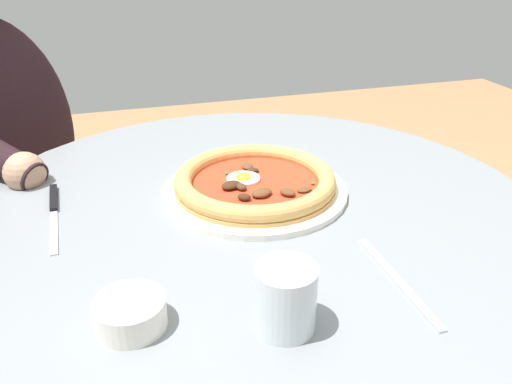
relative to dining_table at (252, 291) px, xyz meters
name	(u,v)px	position (x,y,z in m)	size (l,w,h in m)	color
dining_table	(252,291)	(0.00, 0.00, 0.00)	(0.92, 0.92, 0.75)	gray
pizza_on_plate	(255,183)	(0.04, -0.02, 0.19)	(0.30, 0.30, 0.04)	white
water_glass	(285,302)	(-0.28, 0.05, 0.20)	(0.07, 0.07, 0.08)	silver
steak_knife	(54,207)	(0.08, 0.30, 0.17)	(0.21, 0.02, 0.01)	silver
ramekin_capers	(130,312)	(-0.23, 0.20, 0.19)	(0.08, 0.08, 0.03)	white
fork_utensil	(398,280)	(-0.24, -0.11, 0.17)	(0.19, 0.01, 0.00)	#BCBCC1
diner_person	(14,220)	(0.51, 0.45, -0.06)	(0.58, 0.44, 1.16)	#282833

